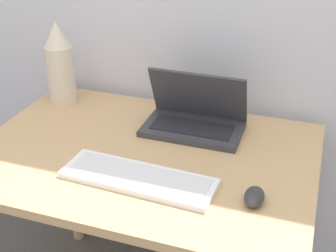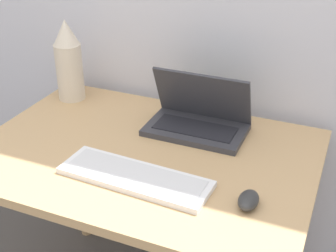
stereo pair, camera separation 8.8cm
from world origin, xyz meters
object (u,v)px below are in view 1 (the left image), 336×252
object	(u,v)px
laptop	(195,117)
keyboard	(138,178)
mouse	(254,197)
vase	(60,64)

from	to	relation	value
laptop	keyboard	size ratio (longest dim) A/B	0.73
keyboard	mouse	size ratio (longest dim) A/B	5.27
laptop	vase	world-z (taller)	vase
laptop	vase	distance (m)	0.56
laptop	vase	size ratio (longest dim) A/B	1.06
vase	laptop	bearing A→B (deg)	-5.34
laptop	mouse	bearing A→B (deg)	-52.45
mouse	vase	size ratio (longest dim) A/B	0.27
laptop	keyboard	world-z (taller)	laptop
keyboard	mouse	world-z (taller)	mouse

